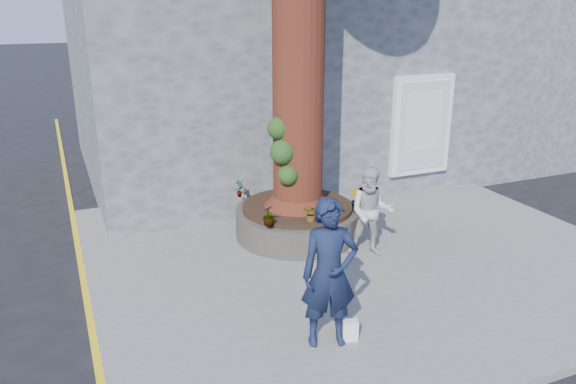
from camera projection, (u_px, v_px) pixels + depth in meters
name	position (u px, v px, depth m)	size (l,w,h in m)	color
ground	(303.00, 297.00, 8.59)	(120.00, 120.00, 0.00)	black
pavement	(356.00, 252.00, 9.99)	(9.00, 8.00, 0.12)	slate
yellow_line	(88.00, 307.00, 8.33)	(0.10, 30.00, 0.01)	yellow
stone_shop	(277.00, 47.00, 14.76)	(10.30, 8.30, 6.30)	#55585B
neighbour_shop	(511.00, 44.00, 17.78)	(6.00, 8.00, 6.00)	#55585B
planter	(297.00, 220.00, 10.49)	(2.30, 2.30, 0.60)	black
man	(329.00, 274.00, 6.95)	(0.71, 0.47, 1.96)	#131C35
woman	(371.00, 212.00, 9.53)	(0.76, 0.59, 1.57)	beige
shopping_bag	(350.00, 330.00, 7.27)	(0.20, 0.12, 0.28)	white
plant_a	(239.00, 188.00, 10.76)	(0.18, 0.12, 0.35)	gray
plant_b	(355.00, 200.00, 10.07)	(0.22, 0.21, 0.40)	gray
plant_c	(269.00, 215.00, 9.40)	(0.20, 0.20, 0.36)	gray
plant_d	(312.00, 213.00, 9.56)	(0.27, 0.24, 0.30)	gray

